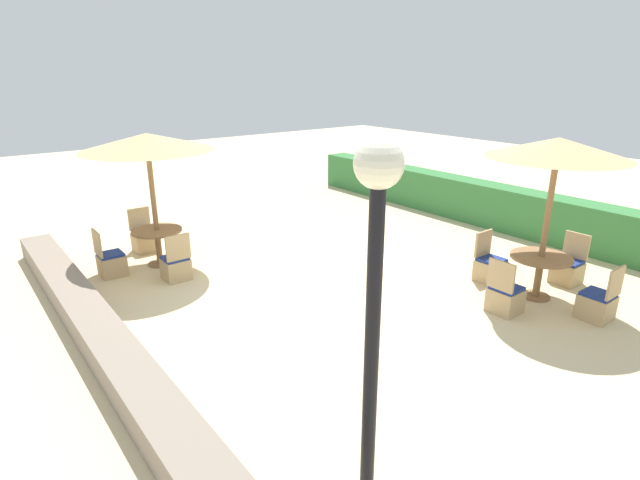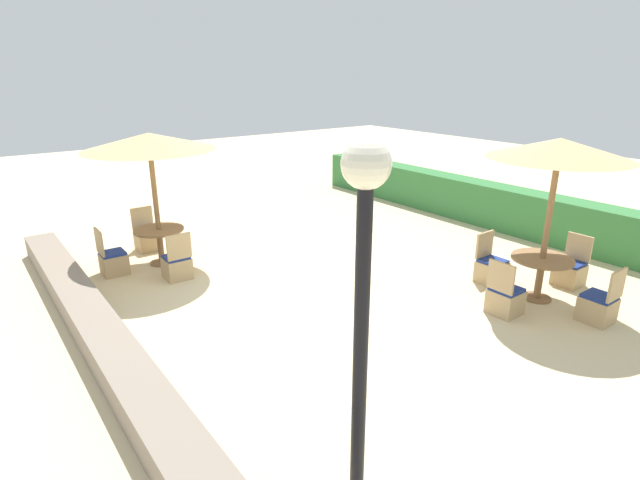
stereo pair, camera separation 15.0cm
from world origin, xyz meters
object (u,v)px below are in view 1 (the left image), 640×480
Objects in this scene: patio_chair_front_left_south at (111,262)px; patio_chair_back_right_east at (597,304)px; parasol_front_left at (147,143)px; patio_chair_back_right_south at (505,297)px; lamp_post at (375,270)px; round_table_front_left at (158,238)px; patio_chair_front_left_east at (176,266)px; round_table_back_right at (540,266)px; patio_chair_front_left_west at (144,239)px; patio_chair_back_right_north at (568,269)px; parasol_back_right at (558,149)px; patio_chair_back_right_west at (490,268)px.

patio_chair_front_left_south is 8.56m from patio_chair_back_right_east.
parasol_front_left reaches higher than patio_chair_back_right_south.
lamp_post is 3.39× the size of round_table_front_left.
patio_chair_front_left_east is 5.86m from patio_chair_back_right_south.
round_table_back_right is at bearing 39.78° from round_table_front_left.
parasol_front_left is at bearing 87.61° from patio_chair_front_left_west.
patio_chair_front_left_west is (-0.97, 0.04, -2.19)m from parasol_front_left.
round_table_front_left is 1.05× the size of patio_chair_front_left_east.
patio_chair_front_left_west is 8.77m from patio_chair_back_right_east.
patio_chair_back_right_east is at bearing 40.16° from patio_chair_front_left_south.
patio_chair_back_right_north is (-1.01, 1.03, 0.00)m from patio_chair_back_right_east.
round_table_back_right is (6.49, 4.55, 0.32)m from patio_chair_front_left_west.
patio_chair_front_left_south is at bearing -134.92° from parasol_back_right.
patio_chair_front_left_east reaches higher than round_table_back_right.
parasol_front_left reaches higher than patio_chair_back_right_north.
parasol_front_left reaches higher than patio_chair_back_right_west.
parasol_front_left is at bearing 89.69° from patio_chair_front_left_south.
round_table_back_right is at bearing 105.34° from lamp_post.
patio_chair_front_left_west is at bearing -51.00° from patio_chair_back_right_west.
lamp_post is 3.57× the size of patio_chair_back_right_north.
lamp_post is 6.45m from patio_chair_front_left_east.
parasol_back_right reaches higher than patio_chair_front_left_south.
parasol_back_right is 2.48m from patio_chair_back_right_west.
round_table_back_right is 1.07m from patio_chair_back_right_east.
patio_chair_back_right_east is at bearing 42.01° from patio_chair_back_right_south.
patio_chair_front_left_east is 5.86m from patio_chair_back_right_west.
patio_chair_front_left_west is 1.00× the size of patio_chair_front_left_south.
patio_chair_front_left_west and patio_chair_back_right_north have the same top height.
parasol_back_right is (4.57, 4.63, 2.31)m from patio_chair_front_left_east.
patio_chair_back_right_east is (1.02, -0.02, -2.31)m from parasol_back_right.
parasol_back_right is at bearing 45.08° from patio_chair_front_left_south.
round_table_front_left is 1.05× the size of patio_chair_back_right_east.
parasol_front_left is at bearing -140.22° from parasol_back_right.
patio_chair_back_right_north is (0.93, 1.06, 0.00)m from patio_chair_back_right_west.
patio_chair_front_left_east is 1.00× the size of patio_chair_back_right_south.
parasol_front_left is 6.83m from patio_chair_back_right_west.
patio_chair_back_right_north is at bearing -39.09° from patio_chair_front_left_east.
lamp_post reaches higher than patio_chair_back_right_south.
round_table_front_left is at bearing 87.61° from patio_chair_front_left_west.
parasol_back_right is 2.96× the size of patio_chair_back_right_north.
patio_chair_front_left_south is at bearing -90.31° from round_table_front_left.
lamp_post reaches higher than parasol_back_right.
patio_chair_back_right_east is at bearing 94.89° from lamp_post.
patio_chair_front_left_east is 7.25m from patio_chair_back_right_east.
patio_chair_front_left_south reaches higher than round_table_back_right.
round_table_back_right is at bearing 92.73° from patio_chair_back_right_west.
patio_chair_back_right_west is (-2.40, 5.35, -2.09)m from lamp_post.
patio_chair_front_left_south is at bearing 44.42° from patio_chair_front_left_west.
parasol_back_right reaches higher than patio_chair_back_right_north.
parasol_front_left is at bearing 0.00° from round_table_front_left.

